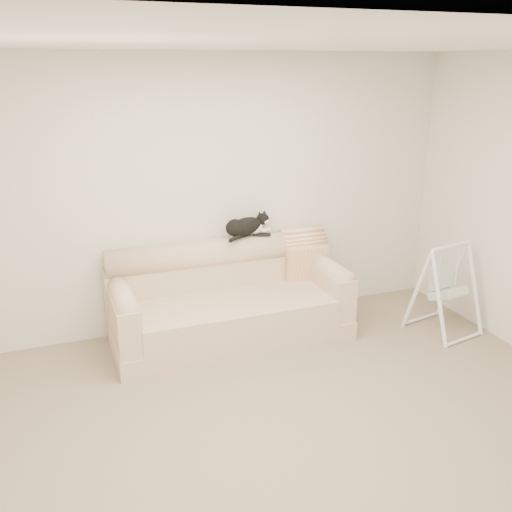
{
  "coord_description": "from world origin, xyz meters",
  "views": [
    {
      "loc": [
        -1.41,
        -3.13,
        2.49
      ],
      "look_at": [
        0.25,
        1.27,
        0.9
      ],
      "focal_mm": 40.0,
      "sensor_mm": 36.0,
      "label": 1
    }
  ],
  "objects_px": {
    "remote_a": "(243,235)",
    "remote_b": "(262,234)",
    "tuxedo_cat": "(246,226)",
    "sofa": "(228,301)",
    "baby_swing": "(445,288)"
  },
  "relations": [
    {
      "from": "remote_a",
      "to": "remote_b",
      "type": "distance_m",
      "value": 0.19
    },
    {
      "from": "remote_a",
      "to": "tuxedo_cat",
      "type": "xyz_separation_m",
      "value": [
        0.03,
        -0.02,
        0.09
      ]
    },
    {
      "from": "remote_a",
      "to": "tuxedo_cat",
      "type": "bearing_deg",
      "value": -31.07
    },
    {
      "from": "remote_b",
      "to": "baby_swing",
      "type": "height_order",
      "value": "remote_b"
    },
    {
      "from": "sofa",
      "to": "baby_swing",
      "type": "bearing_deg",
      "value": -17.71
    },
    {
      "from": "sofa",
      "to": "tuxedo_cat",
      "type": "height_order",
      "value": "tuxedo_cat"
    },
    {
      "from": "tuxedo_cat",
      "to": "baby_swing",
      "type": "distance_m",
      "value": 2.0
    },
    {
      "from": "remote_a",
      "to": "tuxedo_cat",
      "type": "relative_size",
      "value": 0.33
    },
    {
      "from": "sofa",
      "to": "remote_a",
      "type": "xyz_separation_m",
      "value": [
        0.24,
        0.25,
        0.56
      ]
    },
    {
      "from": "sofa",
      "to": "baby_swing",
      "type": "relative_size",
      "value": 2.47
    },
    {
      "from": "remote_a",
      "to": "tuxedo_cat",
      "type": "height_order",
      "value": "tuxedo_cat"
    },
    {
      "from": "remote_b",
      "to": "tuxedo_cat",
      "type": "relative_size",
      "value": 0.33
    },
    {
      "from": "remote_a",
      "to": "remote_b",
      "type": "xyz_separation_m",
      "value": [
        0.19,
        -0.03,
        -0.0
      ]
    },
    {
      "from": "remote_b",
      "to": "tuxedo_cat",
      "type": "height_order",
      "value": "tuxedo_cat"
    },
    {
      "from": "baby_swing",
      "to": "remote_a",
      "type": "bearing_deg",
      "value": 153.15
    }
  ]
}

